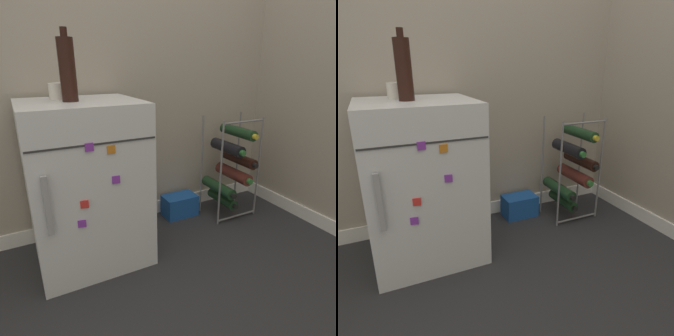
{
  "view_description": "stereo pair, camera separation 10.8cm",
  "coord_description": "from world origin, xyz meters",
  "views": [
    {
      "loc": [
        -0.75,
        -1.06,
        1.02
      ],
      "look_at": [
        0.04,
        0.43,
        0.43
      ],
      "focal_mm": 32.0,
      "sensor_mm": 36.0,
      "label": 1
    },
    {
      "loc": [
        -0.66,
        -1.11,
        1.02
      ],
      "look_at": [
        0.04,
        0.43,
        0.43
      ],
      "focal_mm": 32.0,
      "sensor_mm": 36.0,
      "label": 2
    }
  ],
  "objects": [
    {
      "name": "wine_rack",
      "position": [
        0.53,
        0.45,
        0.35
      ],
      "size": [
        0.33,
        0.33,
        0.7
      ],
      "color": "slate",
      "rests_on": "ground_plane"
    },
    {
      "name": "ground_plane",
      "position": [
        0.0,
        0.0,
        0.0
      ],
      "size": [
        14.0,
        14.0,
        0.0
      ],
      "primitive_type": "plane",
      "color": "#28282B"
    },
    {
      "name": "soda_box",
      "position": [
        0.21,
        0.58,
        0.07
      ],
      "size": [
        0.23,
        0.14,
        0.15
      ],
      "color": "#194C9E",
      "rests_on": "ground_plane"
    },
    {
      "name": "fridge_top_bottle",
      "position": [
        -0.49,
        0.39,
        0.99
      ],
      "size": [
        0.07,
        0.07,
        0.32
      ],
      "color": "black",
      "rests_on": "mini_fridge"
    },
    {
      "name": "fridge_top_cup",
      "position": [
        -0.53,
        0.5,
        0.89
      ],
      "size": [
        0.08,
        0.08,
        0.08
      ],
      "color": "silver",
      "rests_on": "mini_fridge"
    },
    {
      "name": "mini_fridge",
      "position": [
        -0.46,
        0.41,
        0.43
      ],
      "size": [
        0.56,
        0.53,
        0.85
      ],
      "color": "silver",
      "rests_on": "ground_plane"
    },
    {
      "name": "wall_back",
      "position": [
        0.0,
        0.72,
        1.24
      ],
      "size": [
        6.88,
        0.07,
        2.5
      ],
      "color": "#9E9384",
      "rests_on": "ground_plane"
    }
  ]
}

